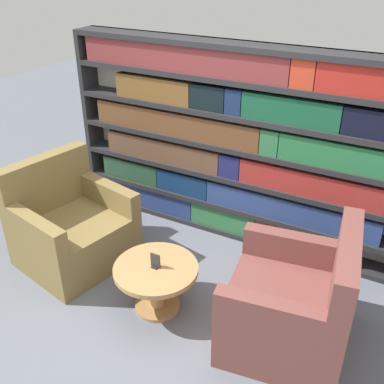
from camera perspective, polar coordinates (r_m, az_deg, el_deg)
The scene contains 6 objects.
ground_plane at distance 3.79m, azimuth -4.54°, elevation -15.22°, with size 14.00×14.00×0.00m, color slate.
bookshelf at distance 4.33m, azimuth 5.19°, elevation 5.96°, with size 3.41×0.30×1.90m.
armchair_left at distance 4.31m, azimuth -15.07°, elevation -4.59°, with size 1.01×1.06×0.97m.
armchair_right at distance 3.45m, azimuth 12.60°, elevation -13.95°, with size 0.97×1.03×0.97m.
coffee_table at distance 3.65m, azimuth -4.56°, elevation -10.91°, with size 0.67×0.67×0.42m.
table_sign at distance 3.55m, azimuth -4.66°, elevation -8.82°, with size 0.08×0.06×0.12m.
Camera 1 is at (1.55, -2.24, 2.63)m, focal length 42.00 mm.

